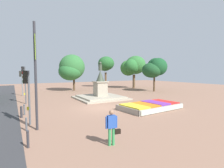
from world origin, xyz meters
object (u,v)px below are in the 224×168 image
at_px(traffic_light_far_corner, 21,78).
at_px(kerb_bollard_mid_b, 21,111).
at_px(kerb_bollard_mid_a, 26,124).
at_px(statue_monument, 100,93).
at_px(pedestrian_with_handbag, 112,126).
at_px(kerb_bollard_south, 28,138).
at_px(kerb_bollard_north, 24,109).
at_px(traffic_light_mid_block, 24,78).
at_px(flower_planter, 151,106).
at_px(traffic_light_near_crossing, 27,88).
at_px(banner_pole, 35,71).

xyz_separation_m(traffic_light_far_corner, kerb_bollard_mid_b, (-0.58, -13.15, -1.97)).
xyz_separation_m(traffic_light_far_corner, kerb_bollard_mid_a, (-0.47, -16.49, -2.03)).
height_order(statue_monument, pedestrian_with_handbag, statue_monument).
xyz_separation_m(kerb_bollard_south, kerb_bollard_north, (0.22, 6.65, 0.03)).
height_order(traffic_light_mid_block, kerb_bollard_south, traffic_light_mid_block).
bearing_deg(traffic_light_far_corner, kerb_bollard_mid_b, -92.52).
height_order(traffic_light_far_corner, kerb_bollard_mid_b, traffic_light_far_corner).
height_order(flower_planter, kerb_bollard_south, kerb_bollard_south).
relative_size(statue_monument, kerb_bollard_south, 7.14).
distance_m(traffic_light_near_crossing, kerb_bollard_north, 3.56).
bearing_deg(statue_monument, traffic_light_mid_block, 175.04).
xyz_separation_m(traffic_light_far_corner, kerb_bollard_north, (-0.34, -12.35, -1.99)).
bearing_deg(kerb_bollard_mid_a, kerb_bollard_mid_b, 91.94).
bearing_deg(kerb_bollard_mid_b, flower_planter, -13.12).
distance_m(flower_planter, kerb_bollard_mid_a, 10.22).
height_order(traffic_light_mid_block, kerb_bollard_mid_b, traffic_light_mid_block).
xyz_separation_m(traffic_light_near_crossing, traffic_light_far_corner, (0.30, 15.35, 0.06)).
bearing_deg(traffic_light_near_crossing, flower_planter, -1.16).
height_order(kerb_bollard_south, kerb_bollard_mid_a, kerb_bollard_south).
bearing_deg(kerb_bollard_mid_a, traffic_light_near_crossing, 81.62).
bearing_deg(kerb_bollard_north, kerb_bollard_mid_a, -91.71).
relative_size(banner_pole, kerb_bollard_north, 7.19).
bearing_deg(pedestrian_with_handbag, traffic_light_far_corner, 97.70).
bearing_deg(kerb_bollard_north, traffic_light_far_corner, 88.42).
xyz_separation_m(flower_planter, banner_pole, (-9.63, -1.09, 3.14)).
bearing_deg(traffic_light_mid_block, flower_planter, -40.99).
bearing_deg(kerb_bollard_mid_b, kerb_bollard_north, 73.48).
xyz_separation_m(statue_monument, kerb_bollard_north, (-8.76, -4.52, -0.26)).
xyz_separation_m(statue_monument, traffic_light_near_crossing, (-8.72, -7.52, 1.66)).
distance_m(traffic_light_mid_block, kerb_bollard_north, 5.71).
bearing_deg(traffic_light_mid_block, kerb_bollard_mid_b, -95.36).
bearing_deg(kerb_bollard_mid_a, banner_pole, -14.41).
relative_size(traffic_light_far_corner, pedestrian_with_handbag, 2.12).
bearing_deg(traffic_light_near_crossing, traffic_light_mid_block, 88.02).
xyz_separation_m(traffic_light_mid_block, kerb_bollard_mid_b, (-0.57, -6.05, -2.21)).
xyz_separation_m(pedestrian_with_handbag, kerb_bollard_north, (-3.13, 8.25, -0.47)).
xyz_separation_m(traffic_light_far_corner, kerb_bollard_south, (-0.56, -19.00, -2.01)).
distance_m(flower_planter, kerb_bollard_mid_b, 10.57).
relative_size(kerb_bollard_south, kerb_bollard_north, 0.94).
distance_m(statue_monument, traffic_light_near_crossing, 11.63).
xyz_separation_m(pedestrian_with_handbag, kerb_bollard_south, (-3.35, 1.60, -0.49)).
bearing_deg(flower_planter, kerb_bollard_mid_b, 166.88).
distance_m(flower_planter, traffic_light_far_corner, 18.46).
bearing_deg(flower_planter, traffic_light_near_crossing, 178.84).
bearing_deg(kerb_bollard_south, pedestrian_with_handbag, -25.57).
bearing_deg(kerb_bollard_mid_b, traffic_light_near_crossing, -82.68).
height_order(pedestrian_with_handbag, kerb_bollard_mid_b, pedestrian_with_handbag).
bearing_deg(traffic_light_near_crossing, traffic_light_far_corner, 88.89).
xyz_separation_m(statue_monument, kerb_bollard_mid_b, (-9.00, -5.32, -0.25)).
xyz_separation_m(flower_planter, traffic_light_near_crossing, (-10.01, 0.20, 2.12)).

